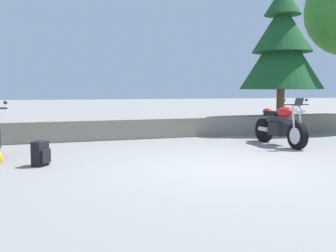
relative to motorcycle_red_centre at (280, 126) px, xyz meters
The scene contains 5 objects.
ground_plane 3.46m from the motorcycle_red_centre, 142.49° to the right, with size 120.00×120.00×0.00m, color gray.
stone_wall 3.85m from the motorcycle_red_centre, 135.04° to the left, with size 36.00×0.80×0.55m, color gray.
motorcycle_red_centre is the anchor object (origin of this frame).
rider_backpack 5.71m from the motorcycle_red_centre, behind, with size 0.35×0.35×0.47m.
pine_tree_far_left 3.82m from the motorcycle_red_centre, 54.38° to the left, with size 2.62×2.62×4.11m.
Camera 1 is at (-3.09, -5.94, 1.32)m, focal length 41.51 mm.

